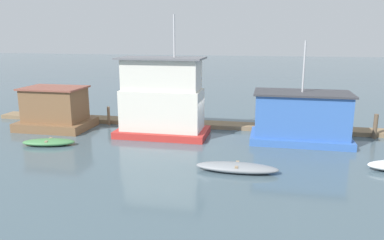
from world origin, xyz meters
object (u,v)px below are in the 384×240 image
object	(u,v)px
mooring_post_far_right	(109,116)
mooring_post_centre	(375,126)
houseboat_brown	(55,110)
houseboat_blue	(301,118)
houseboat_red	(162,100)
dinghy_green	(49,142)
dinghy_grey	(237,168)

from	to	relation	value
mooring_post_far_right	mooring_post_centre	xyz separation A→B (m)	(19.06, 0.00, 0.12)
houseboat_brown	houseboat_blue	distance (m)	17.45
mooring_post_centre	houseboat_red	bearing A→B (deg)	-171.42
houseboat_blue	dinghy_green	bearing A→B (deg)	-165.22
mooring_post_centre	mooring_post_far_right	bearing A→B (deg)	180.00
houseboat_red	dinghy_green	size ratio (longest dim) A/B	2.34
mooring_post_far_right	mooring_post_centre	bearing A→B (deg)	0.00
houseboat_brown	houseboat_red	bearing A→B (deg)	-2.10
houseboat_blue	dinghy_grey	world-z (taller)	houseboat_blue
dinghy_green	mooring_post_centre	xyz separation A→B (m)	(20.50, 5.89, 0.63)
mooring_post_centre	houseboat_blue	bearing A→B (deg)	-160.19
houseboat_blue	houseboat_red	bearing A→B (deg)	-177.85
houseboat_red	houseboat_blue	distance (m)	9.23
houseboat_red	mooring_post_centre	xyz separation A→B (m)	(14.13, 2.13, -1.65)
houseboat_brown	mooring_post_far_right	distance (m)	3.87
mooring_post_far_right	houseboat_blue	bearing A→B (deg)	-7.22
houseboat_brown	dinghy_green	size ratio (longest dim) A/B	1.47
houseboat_brown	mooring_post_centre	distance (m)	22.48
houseboat_blue	mooring_post_centre	xyz separation A→B (m)	(4.96, 1.79, -0.75)
houseboat_blue	dinghy_grey	xyz separation A→B (m)	(-3.52, -6.37, -1.35)
houseboat_red	mooring_post_centre	size ratio (longest dim) A/B	4.85
houseboat_brown	mooring_post_centre	size ratio (longest dim) A/B	3.04
dinghy_grey	houseboat_blue	bearing A→B (deg)	61.06
dinghy_green	mooring_post_centre	size ratio (longest dim) A/B	2.07
houseboat_blue	mooring_post_far_right	world-z (taller)	houseboat_blue
houseboat_red	dinghy_grey	xyz separation A→B (m)	(5.65, -6.02, -2.25)
houseboat_brown	mooring_post_centre	xyz separation A→B (m)	(22.40, 1.83, -0.56)
dinghy_grey	mooring_post_centre	world-z (taller)	mooring_post_centre
houseboat_red	dinghy_grey	size ratio (longest dim) A/B	1.92
dinghy_grey	mooring_post_centre	xyz separation A→B (m)	(8.48, 8.15, 0.60)
mooring_post_far_right	mooring_post_centre	size ratio (longest dim) A/B	0.86
houseboat_brown	dinghy_grey	bearing A→B (deg)	-24.43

